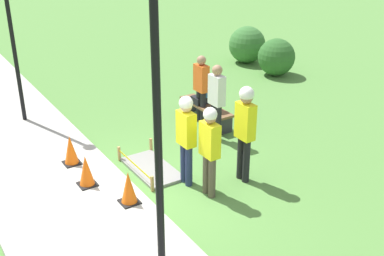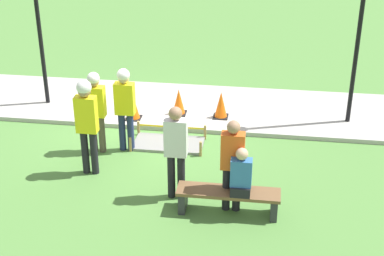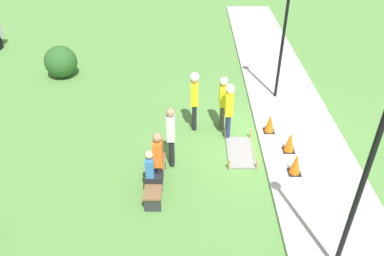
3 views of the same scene
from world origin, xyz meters
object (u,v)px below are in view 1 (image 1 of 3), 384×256
Objects in this scene: traffic_cone_sidewalk_edge at (129,188)px; person_seated_on_bench at (203,89)px; lamppost_near at (157,102)px; park_bench at (206,110)px; traffic_cone_far_patch at (86,171)px; worker_assistant at (245,124)px; worker_supervisor at (186,133)px; worker_trainee at (210,144)px; bystander_in_orange_shirt at (201,85)px; lamppost_far at (8,8)px; bystander_in_gray_shirt at (217,98)px; traffic_cone_near_patch at (71,150)px.

traffic_cone_sidewalk_edge is 4.33m from person_seated_on_bench.
person_seated_on_bench is at bearing 141.24° from lamppost_near.
park_bench is 6.69m from lamppost_near.
traffic_cone_far_patch is at bearing -157.59° from traffic_cone_sidewalk_edge.
worker_supervisor is at bearing -115.28° from worker_assistant.
worker_assistant is at bearing 96.28° from worker_trainee.
worker_supervisor is 1.05× the size of bystander_in_orange_shirt.
lamppost_far reaches higher than bystander_in_orange_shirt.
worker_trainee is 1.01× the size of bystander_in_orange_shirt.
worker_assistant reaches higher than bystander_in_gray_shirt.
worker_supervisor reaches higher than bystander_in_orange_shirt.
traffic_cone_far_patch and traffic_cone_sidewalk_edge have the same top height.
worker_supervisor reaches higher than traffic_cone_near_patch.
person_seated_on_bench is at bearing 166.50° from park_bench.
worker_trainee is at bearing -38.29° from bystander_in_gray_shirt.
worker_trainee is 2.42m from bystander_in_gray_shirt.
worker_assistant reaches higher than person_seated_on_bench.
lamppost_near is at bearing -39.61° from park_bench.
worker_supervisor is (2.51, -2.07, 0.29)m from person_seated_on_bench.
person_seated_on_bench is at bearing 100.49° from traffic_cone_near_patch.
traffic_cone_far_patch is at bearing -66.05° from person_seated_on_bench.
person_seated_on_bench is 6.71m from lamppost_near.
park_bench is at bearing 97.46° from traffic_cone_near_patch.
traffic_cone_sidewalk_edge is at bearing 22.41° from traffic_cone_far_patch.
worker_assistant reaches higher than bystander_in_orange_shirt.
lamppost_near reaches higher than worker_assistant.
bystander_in_gray_shirt is at bearing 128.92° from worker_supervisor.
worker_trainee is at bearing 13.45° from worker_supervisor.
traffic_cone_far_patch is 1.00× the size of traffic_cone_sidewalk_edge.
bystander_in_gray_shirt is at bearing 116.73° from traffic_cone_sidewalk_edge.
lamppost_near reaches higher than worker_trainee.
worker_assistant is 6.17m from lamppost_far.
traffic_cone_sidewalk_edge is 2.48m from worker_assistant.
worker_trainee is at bearing -31.98° from person_seated_on_bench.
person_seated_on_bench reaches higher than traffic_cone_far_patch.
traffic_cone_sidewalk_edge is at bearing -53.49° from park_bench.
person_seated_on_bench is at bearing 128.35° from traffic_cone_sidewalk_edge.
worker_trainee reaches higher than park_bench.
worker_assistant is at bearing 49.44° from traffic_cone_near_patch.
lamppost_far reaches higher than park_bench.
traffic_cone_far_patch is 3.97m from bystander_in_orange_shirt.
lamppost_far is at bearing -173.58° from traffic_cone_sidewalk_edge.
traffic_cone_near_patch is at bearing -137.47° from worker_supervisor.
worker_trainee is 0.98× the size of bystander_in_gray_shirt.
worker_trainee reaches higher than traffic_cone_sidewalk_edge.
person_seated_on_bench is (-0.69, 3.74, 0.39)m from traffic_cone_near_patch.
worker_supervisor is 0.42× the size of lamppost_near.
lamppost_near is 7.17m from lamppost_far.
bystander_in_gray_shirt is 0.42× the size of lamppost_far.
worker_trainee is (2.40, 1.81, 0.64)m from traffic_cone_near_patch.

